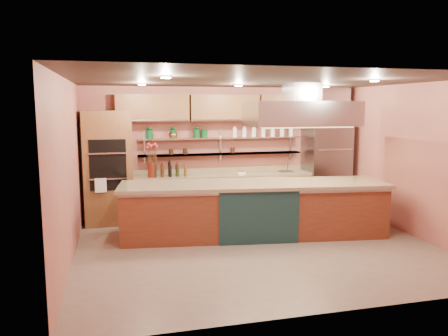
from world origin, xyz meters
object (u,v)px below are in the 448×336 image
object	(u,v)px
refrigerator	(326,165)
green_canister	(204,134)
copper_kettle	(173,135)
flower_vase	(152,170)
kitchen_scale	(241,172)
island	(254,209)

from	to	relation	value
refrigerator	green_canister	world-z (taller)	refrigerator
copper_kettle	flower_vase	bearing A→B (deg)	-154.55
refrigerator	kitchen_scale	size ratio (longest dim) A/B	12.78
flower_vase	island	bearing A→B (deg)	-41.25
kitchen_scale	green_canister	distance (m)	1.15
copper_kettle	island	bearing A→B (deg)	-53.97
kitchen_scale	green_canister	size ratio (longest dim) A/B	0.96
island	kitchen_scale	bearing A→B (deg)	90.19
island	flower_vase	distance (m)	2.36
refrigerator	green_canister	size ratio (longest dim) A/B	12.27
flower_vase	copper_kettle	size ratio (longest dim) A/B	1.79
flower_vase	green_canister	distance (m)	1.37
flower_vase	kitchen_scale	size ratio (longest dim) A/B	1.92
kitchen_scale	flower_vase	bearing A→B (deg)	171.29
island	kitchen_scale	xyz separation A→B (m)	(0.19, 1.51, 0.48)
copper_kettle	green_canister	size ratio (longest dim) A/B	1.03
copper_kettle	green_canister	world-z (taller)	green_canister
copper_kettle	refrigerator	bearing A→B (deg)	-3.80
green_canister	refrigerator	bearing A→B (deg)	-4.73
kitchen_scale	green_canister	xyz separation A→B (m)	(-0.77, 0.22, 0.82)
kitchen_scale	copper_kettle	xyz separation A→B (m)	(-1.45, 0.22, 0.81)
flower_vase	copper_kettle	distance (m)	0.87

